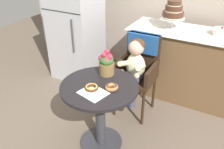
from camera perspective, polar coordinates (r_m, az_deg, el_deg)
ground_plane at (r=2.60m, az=-2.64°, el=-16.08°), size 8.00×8.00×0.00m
cafe_table at (r=2.26m, az=-2.94°, el=-7.14°), size 0.72×0.72×0.72m
wicker_chair at (r=2.73m, az=6.71°, el=3.04°), size 0.42×0.45×0.95m
seated_child at (r=2.58m, az=5.45°, el=2.40°), size 0.27×0.32×0.73m
paper_napkin at (r=2.04m, az=-4.59°, el=-4.46°), size 0.27×0.24×0.00m
donut_front at (r=2.07m, az=-0.02°, el=-2.93°), size 0.12×0.12×0.04m
donut_mid at (r=2.08m, az=-4.98°, el=-3.14°), size 0.12×0.12×0.03m
flower_vase at (r=2.26m, az=-1.34°, el=2.65°), size 0.16×0.15×0.25m
display_counter at (r=3.19m, az=18.00°, el=2.15°), size 1.56×0.62×0.90m
tiered_cake_stand at (r=3.00m, az=14.63°, el=14.48°), size 0.30×0.30×0.34m
round_layer_cake at (r=3.02m, az=24.97°, el=9.34°), size 0.19×0.19×0.10m
refrigerator at (r=3.45m, az=-8.87°, el=12.61°), size 0.64×0.63×1.70m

